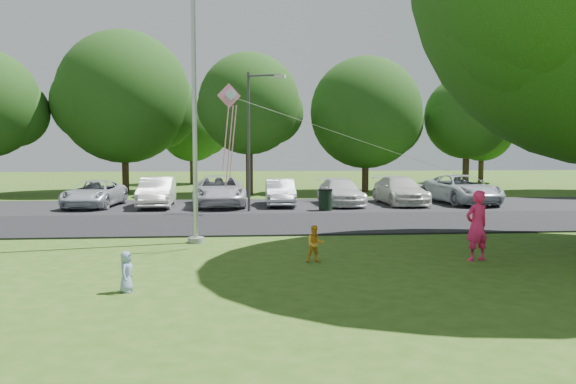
{
  "coord_description": "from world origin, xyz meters",
  "views": [
    {
      "loc": [
        -2.15,
        -12.01,
        2.83
      ],
      "look_at": [
        -0.79,
        4.0,
        1.6
      ],
      "focal_mm": 35.0,
      "sensor_mm": 36.0,
      "label": 1
    }
  ],
  "objects": [
    {
      "name": "ground",
      "position": [
        0.0,
        0.0,
        0.0
      ],
      "size": [
        120.0,
        120.0,
        0.0
      ],
      "primitive_type": "plane",
      "color": "#2F5315",
      "rests_on": "ground"
    },
    {
      "name": "park_road",
      "position": [
        0.0,
        9.0,
        0.03
      ],
      "size": [
        60.0,
        6.0,
        0.06
      ],
      "primitive_type": "cube",
      "color": "black",
      "rests_on": "ground"
    },
    {
      "name": "parking_strip",
      "position": [
        0.0,
        15.5,
        0.03
      ],
      "size": [
        42.0,
        7.0,
        0.06
      ],
      "primitive_type": "cube",
      "color": "black",
      "rests_on": "ground"
    },
    {
      "name": "flagpole",
      "position": [
        -3.5,
        5.0,
        4.17
      ],
      "size": [
        0.5,
        0.5,
        10.0
      ],
      "color": "#B7BABF",
      "rests_on": "ground"
    },
    {
      "name": "street_lamp",
      "position": [
        -1.54,
        12.92,
        3.72
      ],
      "size": [
        1.68,
        0.74,
        6.2
      ],
      "rotation": [
        0.0,
        0.0,
        -0.35
      ],
      "color": "#3F3F44",
      "rests_on": "ground"
    },
    {
      "name": "trash_can",
      "position": [
        1.68,
        13.0,
        0.52
      ],
      "size": [
        0.65,
        0.65,
        1.03
      ],
      "rotation": [
        0.0,
        0.0,
        -0.05
      ],
      "color": "black",
      "rests_on": "ground"
    },
    {
      "name": "tree_row",
      "position": [
        1.59,
        24.23,
        5.71
      ],
      "size": [
        64.35,
        11.94,
        10.88
      ],
      "color": "#332316",
      "rests_on": "ground"
    },
    {
      "name": "horizon_trees",
      "position": [
        4.06,
        33.88,
        4.3
      ],
      "size": [
        77.46,
        7.2,
        7.02
      ],
      "color": "#332316",
      "rests_on": "ground"
    },
    {
      "name": "parked_cars",
      "position": [
        0.42,
        15.45,
        0.76
      ],
      "size": [
        20.91,
        5.57,
        1.48
      ],
      "color": "#B2B7BF",
      "rests_on": "ground"
    },
    {
      "name": "woman",
      "position": [
        3.82,
        1.63,
        0.9
      ],
      "size": [
        0.75,
        0.6,
        1.79
      ],
      "primitive_type": "imported",
      "rotation": [
        0.0,
        0.0,
        3.44
      ],
      "color": "#FF2167",
      "rests_on": "ground"
    },
    {
      "name": "child_yellow",
      "position": [
        -0.3,
        1.76,
        0.47
      ],
      "size": [
        0.47,
        0.38,
        0.93
      ],
      "primitive_type": "imported",
      "rotation": [
        0.0,
        0.0,
        0.06
      ],
      "color": "#F5A226",
      "rests_on": "ground"
    },
    {
      "name": "child_blue",
      "position": [
        -4.42,
        -0.83,
        0.41
      ],
      "size": [
        0.3,
        0.42,
        0.81
      ],
      "primitive_type": "imported",
      "rotation": [
        0.0,
        0.0,
        1.47
      ],
      "color": "#8397C9",
      "rests_on": "ground"
    },
    {
      "name": "kite",
      "position": [
        -2.33,
        3.89,
        3.88
      ],
      "size": [
        6.6,
        2.6,
        2.94
      ],
      "rotation": [
        0.0,
        0.0,
        0.32
      ],
      "color": "pink",
      "rests_on": "ground"
    }
  ]
}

